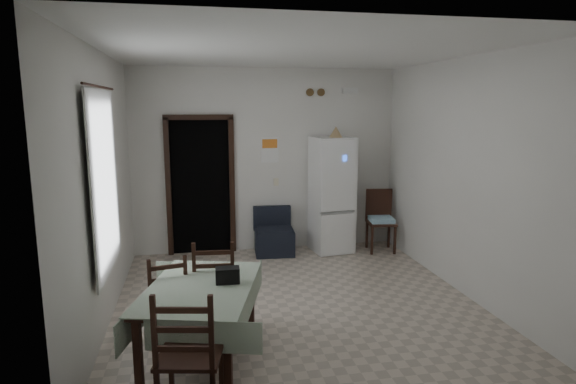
% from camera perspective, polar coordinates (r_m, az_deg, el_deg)
% --- Properties ---
extents(ground, '(4.50, 4.50, 0.00)m').
position_cam_1_polar(ground, '(5.90, 0.97, -12.90)').
color(ground, '#B4A493').
rests_on(ground, ground).
extents(ceiling, '(4.20, 4.50, 0.02)m').
position_cam_1_polar(ceiling, '(5.46, 1.07, 16.35)').
color(ceiling, white).
rests_on(ceiling, ground).
extents(wall_back, '(4.20, 0.02, 2.90)m').
position_cam_1_polar(wall_back, '(7.69, -2.56, 3.75)').
color(wall_back, silver).
rests_on(wall_back, ground).
extents(wall_front, '(4.20, 0.02, 2.90)m').
position_cam_1_polar(wall_front, '(3.38, 9.20, -4.83)').
color(wall_front, silver).
rests_on(wall_front, ground).
extents(wall_left, '(0.02, 4.50, 2.90)m').
position_cam_1_polar(wall_left, '(5.45, -21.08, 0.38)').
color(wall_left, silver).
rests_on(wall_left, ground).
extents(wall_right, '(0.02, 4.50, 2.90)m').
position_cam_1_polar(wall_right, '(6.28, 20.09, 1.67)').
color(wall_right, silver).
rests_on(wall_right, ground).
extents(doorway, '(1.06, 0.52, 2.22)m').
position_cam_1_polar(doorway, '(7.86, -10.35, 0.86)').
color(doorway, black).
rests_on(doorway, ground).
extents(window_recess, '(0.10, 1.20, 1.60)m').
position_cam_1_polar(window_recess, '(5.25, -22.05, 1.06)').
color(window_recess, silver).
rests_on(window_recess, ground).
extents(curtain, '(0.02, 1.45, 1.85)m').
position_cam_1_polar(curtain, '(5.23, -20.86, 1.11)').
color(curtain, silver).
rests_on(curtain, ground).
extents(curtain_rod, '(0.02, 1.60, 0.02)m').
position_cam_1_polar(curtain_rod, '(5.18, -21.43, 11.55)').
color(curtain_rod, black).
rests_on(curtain_rod, ground).
extents(calendar, '(0.28, 0.02, 0.40)m').
position_cam_1_polar(calendar, '(7.67, -2.18, 5.01)').
color(calendar, white).
rests_on(calendar, ground).
extents(calendar_image, '(0.24, 0.01, 0.14)m').
position_cam_1_polar(calendar_image, '(7.65, -2.18, 5.75)').
color(calendar_image, orange).
rests_on(calendar_image, ground).
extents(light_switch, '(0.08, 0.02, 0.12)m').
position_cam_1_polar(light_switch, '(7.75, -1.43, 1.20)').
color(light_switch, beige).
rests_on(light_switch, ground).
extents(vent_left, '(0.12, 0.03, 0.12)m').
position_cam_1_polar(vent_left, '(7.76, 2.62, 11.73)').
color(vent_left, brown).
rests_on(vent_left, ground).
extents(vent_right, '(0.12, 0.03, 0.12)m').
position_cam_1_polar(vent_right, '(7.81, 3.93, 11.70)').
color(vent_right, brown).
rests_on(vent_right, ground).
extents(emergency_light, '(0.25, 0.07, 0.09)m').
position_cam_1_polar(emergency_light, '(7.92, 7.33, 11.84)').
color(emergency_light, white).
rests_on(emergency_light, ground).
extents(fridge, '(0.66, 0.66, 1.83)m').
position_cam_1_polar(fridge, '(7.67, 5.22, -0.34)').
color(fridge, white).
rests_on(fridge, ground).
extents(tan_cone, '(0.22, 0.22, 0.17)m').
position_cam_1_polar(tan_cone, '(7.49, 5.70, 7.10)').
color(tan_cone, tan).
rests_on(tan_cone, fridge).
extents(navy_seat, '(0.64, 0.63, 0.73)m').
position_cam_1_polar(navy_seat, '(7.59, -1.64, -4.69)').
color(navy_seat, black).
rests_on(navy_seat, ground).
extents(corner_chair, '(0.48, 0.48, 0.98)m').
position_cam_1_polar(corner_chair, '(7.84, 10.98, -3.42)').
color(corner_chair, black).
rests_on(corner_chair, ground).
extents(dining_table, '(1.26, 1.59, 0.72)m').
position_cam_1_polar(dining_table, '(4.60, -10.18, -15.11)').
color(dining_table, '#9AAD94').
rests_on(dining_table, ground).
extents(black_bag, '(0.22, 0.14, 0.14)m').
position_cam_1_polar(black_bag, '(4.48, -7.18, -9.74)').
color(black_bag, black).
rests_on(black_bag, dining_table).
extents(dining_chair_far_left, '(0.46, 0.46, 0.91)m').
position_cam_1_polar(dining_chair_far_left, '(5.01, -14.23, -11.96)').
color(dining_chair_far_left, black).
rests_on(dining_chair_far_left, ground).
extents(dining_chair_far_right, '(0.47, 0.47, 1.01)m').
position_cam_1_polar(dining_chair_far_right, '(5.07, -8.64, -10.84)').
color(dining_chair_far_right, black).
rests_on(dining_chair_far_right, ground).
extents(dining_chair_near_head, '(0.54, 0.54, 1.06)m').
position_cam_1_polar(dining_chair_near_head, '(3.78, -11.55, -18.22)').
color(dining_chair_near_head, black).
rests_on(dining_chair_near_head, ground).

